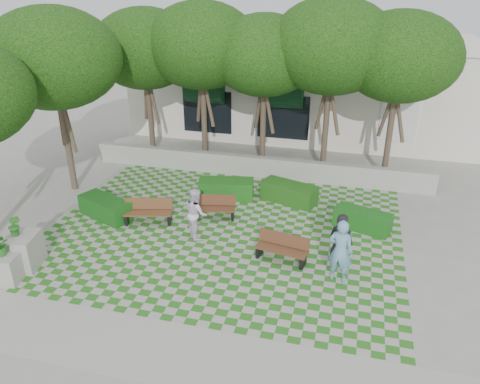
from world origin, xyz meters
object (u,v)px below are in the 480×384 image
(bench_west, at_px, (148,212))
(hedge_west, at_px, (105,208))
(hedge_midleft, at_px, (226,189))
(person_blue, at_px, (340,251))
(planter_back, at_px, (20,249))
(bench_east, at_px, (282,248))
(hedge_east, at_px, (363,220))
(person_white, at_px, (196,213))
(hedge_midright, at_px, (289,193))
(planter_front, at_px, (4,262))
(person_dark, at_px, (341,237))
(bench_mid, at_px, (213,208))

(bench_west, distance_m, hedge_west, 1.71)
(hedge_midleft, bearing_deg, person_blue, -44.07)
(planter_back, bearing_deg, bench_west, 53.54)
(bench_east, distance_m, bench_west, 5.18)
(hedge_east, distance_m, planter_back, 11.18)
(hedge_west, bearing_deg, bench_west, -0.41)
(hedge_east, distance_m, person_white, 5.80)
(bench_west, height_order, hedge_midright, bench_west)
(person_white, bearing_deg, bench_east, -138.98)
(person_blue, bearing_deg, bench_west, -3.93)
(hedge_midright, bearing_deg, planter_back, -138.07)
(bench_west, height_order, hedge_midleft, bench_west)
(bench_east, xyz_separation_m, hedge_midright, (-0.44, 4.16, -0.04))
(planter_back, height_order, person_blue, person_blue)
(hedge_east, bearing_deg, bench_east, -131.85)
(bench_west, height_order, planter_front, planter_front)
(person_blue, bearing_deg, person_white, -4.71)
(bench_east, height_order, person_blue, person_blue)
(hedge_east, height_order, person_blue, person_blue)
(bench_east, distance_m, person_blue, 1.96)
(person_dark, relative_size, person_white, 0.85)
(hedge_east, bearing_deg, hedge_west, -170.97)
(hedge_east, height_order, hedge_midleft, hedge_midleft)
(hedge_midright, bearing_deg, bench_east, -84.00)
(hedge_midright, distance_m, planter_front, 10.14)
(person_white, bearing_deg, bench_mid, -41.21)
(bench_west, xyz_separation_m, person_blue, (6.80, -1.84, 0.56))
(hedge_west, bearing_deg, bench_east, -10.19)
(bench_east, distance_m, hedge_east, 3.58)
(hedge_west, bearing_deg, planter_front, -101.10)
(bench_mid, height_order, hedge_midleft, bench_mid)
(bench_west, relative_size, person_white, 1.01)
(bench_mid, distance_m, person_blue, 5.47)
(hedge_west, distance_m, person_blue, 8.74)
(hedge_east, xyz_separation_m, person_dark, (-0.66, -2.09, 0.42))
(hedge_east, bearing_deg, hedge_midleft, 166.96)
(hedge_west, bearing_deg, person_white, -7.39)
(hedge_midright, height_order, person_dark, person_dark)
(hedge_midright, xyz_separation_m, person_blue, (2.20, -4.80, 0.61))
(planter_front, relative_size, person_blue, 0.77)
(bench_east, distance_m, bench_mid, 3.61)
(hedge_midright, bearing_deg, bench_mid, -140.72)
(bench_mid, bearing_deg, planter_front, -143.65)
(hedge_midright, bearing_deg, person_white, -127.40)
(hedge_midright, bearing_deg, hedge_west, -155.02)
(bench_east, relative_size, hedge_midright, 0.80)
(person_dark, bearing_deg, hedge_west, 5.04)
(bench_mid, relative_size, bench_west, 0.95)
(bench_east, height_order, bench_mid, bench_east)
(hedge_midright, bearing_deg, person_blue, -65.36)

